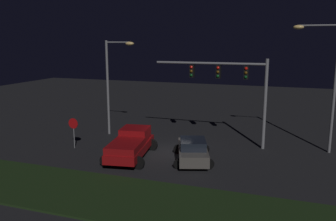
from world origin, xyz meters
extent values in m
plane|color=black|center=(0.00, 0.00, 0.00)|extent=(80.00, 80.00, 0.00)
cube|color=black|center=(0.00, -7.98, 0.05)|extent=(27.59, 4.96, 0.10)
cube|color=maroon|center=(-2.12, -2.13, 0.68)|extent=(2.83, 5.65, 0.55)
cube|color=maroon|center=(-2.30, -0.96, 1.38)|extent=(2.12, 2.17, 0.85)
cube|color=black|center=(-2.30, -0.96, 1.50)|extent=(1.98, 1.78, 0.51)
cube|color=maroon|center=(-1.95, -3.19, 1.18)|extent=(2.37, 3.29, 0.45)
cylinder|color=black|center=(-3.44, -0.37, 0.40)|extent=(0.80, 0.22, 0.80)
cylinder|color=black|center=(-1.41, -0.05, 0.40)|extent=(0.80, 0.22, 0.80)
cylinder|color=black|center=(-2.83, -4.21, 0.40)|extent=(0.80, 0.22, 0.80)
cylinder|color=black|center=(-0.79, -3.89, 0.40)|extent=(0.80, 0.22, 0.80)
cube|color=#514C47|center=(1.95, -1.32, 0.61)|extent=(3.09, 4.74, 0.70)
cube|color=black|center=(2.03, -1.56, 1.23)|extent=(2.15, 2.40, 0.55)
cylinder|color=black|center=(0.60, -0.19, 0.32)|extent=(0.64, 0.22, 0.64)
cylinder|color=black|center=(2.35, 0.39, 0.32)|extent=(0.64, 0.22, 0.64)
cylinder|color=black|center=(1.55, -3.03, 0.32)|extent=(0.64, 0.22, 0.64)
cylinder|color=black|center=(3.29, -2.45, 0.32)|extent=(0.64, 0.22, 0.64)
cylinder|color=slate|center=(6.07, 2.96, 3.25)|extent=(0.24, 0.24, 6.50)
cylinder|color=slate|center=(1.97, 2.96, 6.10)|extent=(8.20, 0.18, 0.18)
cube|color=black|center=(4.67, 2.96, 5.50)|extent=(0.32, 0.44, 0.95)
sphere|color=red|center=(4.67, 2.73, 5.80)|extent=(0.22, 0.22, 0.22)
sphere|color=#59380A|center=(4.67, 2.73, 5.50)|extent=(0.22, 0.22, 0.22)
sphere|color=#0C4719|center=(4.67, 2.73, 5.20)|extent=(0.22, 0.22, 0.22)
cube|color=black|center=(2.67, 2.96, 5.50)|extent=(0.32, 0.44, 0.95)
sphere|color=red|center=(2.67, 2.73, 5.80)|extent=(0.22, 0.22, 0.22)
sphere|color=#59380A|center=(2.67, 2.73, 5.50)|extent=(0.22, 0.22, 0.22)
sphere|color=#0C4719|center=(2.67, 2.73, 5.20)|extent=(0.22, 0.22, 0.22)
cube|color=black|center=(0.67, 2.96, 5.50)|extent=(0.32, 0.44, 0.95)
sphere|color=red|center=(0.67, 2.73, 5.80)|extent=(0.22, 0.22, 0.22)
sphere|color=#59380A|center=(0.67, 2.73, 5.50)|extent=(0.22, 0.22, 0.22)
sphere|color=#0C4719|center=(0.67, 2.73, 5.20)|extent=(0.22, 0.22, 0.22)
cylinder|color=slate|center=(-6.53, 3.00, 3.88)|extent=(0.20, 0.20, 7.75)
cylinder|color=slate|center=(-5.49, 3.00, 7.60)|extent=(2.07, 0.12, 0.12)
ellipsoid|color=#F9CC72|center=(-4.46, 3.00, 7.50)|extent=(0.70, 0.44, 0.30)
cylinder|color=slate|center=(10.55, 3.54, 4.44)|extent=(0.20, 0.20, 8.88)
cylinder|color=slate|center=(9.26, 3.54, 8.73)|extent=(2.58, 0.12, 0.12)
ellipsoid|color=#F9CC72|center=(7.97, 3.54, 8.63)|extent=(0.70, 0.44, 0.30)
cylinder|color=slate|center=(-6.98, -1.43, 1.10)|extent=(0.07, 0.07, 2.20)
cylinder|color=#B20C0F|center=(-6.98, -1.46, 1.85)|extent=(0.76, 0.03, 0.76)
camera|label=1|loc=(7.68, -22.65, 7.72)|focal=37.74mm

